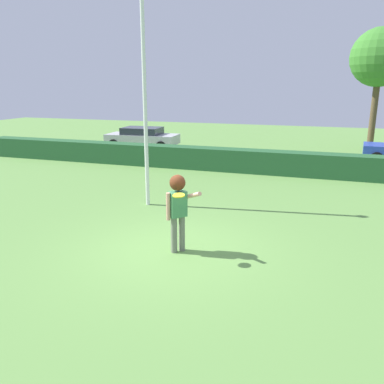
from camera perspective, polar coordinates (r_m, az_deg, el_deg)
name	(u,v)px	position (r m, az deg, el deg)	size (l,w,h in m)	color
ground_plane	(173,250)	(9.23, -2.70, -8.39)	(60.00, 60.00, 0.00)	#5F8D43
person	(178,203)	(8.77, -2.05, -1.58)	(0.83, 0.48, 1.80)	slate
frisbee	(179,195)	(8.23, -1.94, -0.48)	(0.26, 0.26, 0.04)	yellow
lamppost	(144,83)	(12.13, -6.88, 15.27)	(0.24, 0.24, 6.80)	silver
hedge_row	(247,161)	(17.39, 7.99, 4.46)	(27.14, 0.90, 0.97)	#24552D
parked_car_silver	(142,137)	(23.85, -7.17, 7.89)	(4.28, 1.97, 1.25)	#B7B7BC
birch_tree	(380,58)	(25.39, 25.46, 17.02)	(3.22, 3.22, 6.76)	brown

